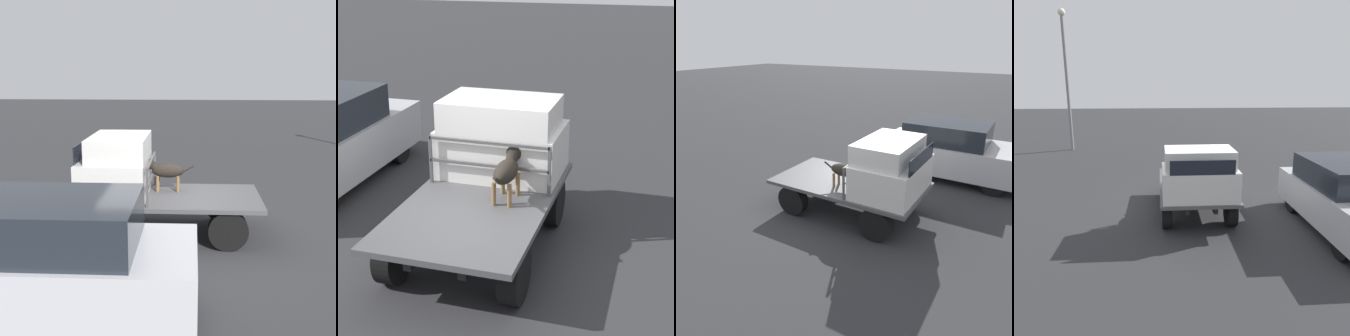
# 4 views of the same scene
# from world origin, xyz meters

# --- Properties ---
(ground_plane) EXTENTS (80.00, 80.00, 0.00)m
(ground_plane) POSITION_xyz_m (0.00, 0.00, 0.00)
(ground_plane) COLOR #2D2D30
(flatbed_truck) EXTENTS (3.49, 1.91, 0.78)m
(flatbed_truck) POSITION_xyz_m (0.00, 0.00, 0.56)
(flatbed_truck) COLOR black
(flatbed_truck) RESTS_ON ground
(truck_cab) EXTENTS (1.27, 1.79, 1.17)m
(truck_cab) POSITION_xyz_m (1.04, 0.00, 1.34)
(truck_cab) COLOR silver
(truck_cab) RESTS_ON flatbed_truck
(truck_headboard) EXTENTS (0.04, 1.79, 0.71)m
(truck_headboard) POSITION_xyz_m (0.36, 0.00, 1.25)
(truck_headboard) COLOR #4C4C4F
(truck_headboard) RESTS_ON flatbed_truck
(dog) EXTENTS (1.07, 0.29, 0.69)m
(dog) POSITION_xyz_m (0.14, -0.35, 1.21)
(dog) COLOR brown
(dog) RESTS_ON flatbed_truck
(parked_sedan) EXTENTS (4.15, 1.80, 1.68)m
(parked_sedan) POSITION_xyz_m (1.52, 3.47, 0.84)
(parked_sedan) COLOR black
(parked_sedan) RESTS_ON ground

